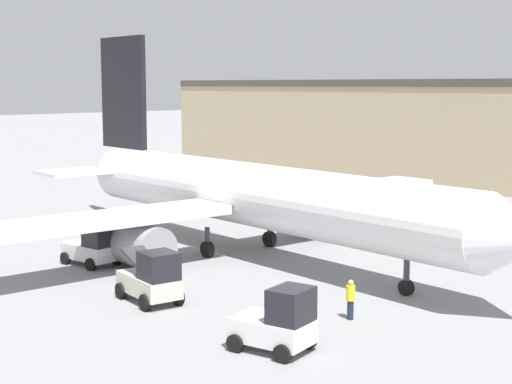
% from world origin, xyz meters
% --- Properties ---
extents(ground_plane, '(400.00, 400.00, 0.00)m').
position_xyz_m(ground_plane, '(0.00, 0.00, 0.00)').
color(ground_plane, gray).
extents(terminal_building, '(74.85, 10.22, 9.92)m').
position_xyz_m(terminal_building, '(-8.08, 36.29, 4.96)').
color(terminal_building, tan).
rests_on(terminal_building, ground_plane).
extents(airplane, '(36.06, 31.04, 12.59)m').
position_xyz_m(airplane, '(-1.08, 0.08, 3.35)').
color(airplane, silver).
rests_on(airplane, ground_plane).
extents(ground_crew_worker, '(0.36, 0.36, 1.64)m').
position_xyz_m(ground_crew_worker, '(11.13, -5.47, 0.87)').
color(ground_crew_worker, '#1E2338').
rests_on(ground_crew_worker, ground_plane).
extents(baggage_tug, '(3.10, 2.48, 2.40)m').
position_xyz_m(baggage_tug, '(11.80, -10.33, 1.07)').
color(baggage_tug, silver).
rests_on(baggage_tug, ground_plane).
extents(belt_loader_truck, '(3.54, 2.31, 2.38)m').
position_xyz_m(belt_loader_truck, '(3.62, -9.79, 1.11)').
color(belt_loader_truck, beige).
rests_on(belt_loader_truck, ground_plane).
extents(pushback_tug, '(3.22, 2.15, 2.26)m').
position_xyz_m(pushback_tug, '(-4.27, -7.66, 1.02)').
color(pushback_tug, silver).
rests_on(pushback_tug, ground_plane).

